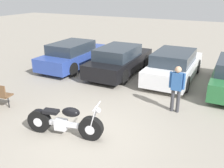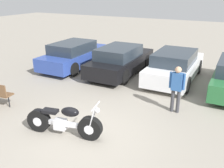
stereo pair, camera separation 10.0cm
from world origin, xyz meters
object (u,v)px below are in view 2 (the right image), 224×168
Objects in this scene: motorcycle at (63,121)px; parked_car_blue at (75,55)px; parked_car_white at (175,66)px; person_standing at (177,86)px; parked_car_black at (120,60)px.

parked_car_blue is (-3.61, 5.70, 0.23)m from motorcycle.
parked_car_white reaches higher than motorcycle.
motorcycle is at bearing -104.82° from parked_car_white.
person_standing reaches higher than motorcycle.
parked_car_blue is 1.00× the size of parked_car_black.
parked_car_blue is 1.00× the size of parked_car_white.
parked_car_blue is 2.62m from parked_car_black.
parked_car_blue and parked_car_black have the same top height.
parked_car_blue is at bearing -175.55° from parked_car_white.
parked_car_black is 2.63m from parked_car_white.
parked_car_white is at bearing 104.62° from person_standing.
motorcycle is 3.82m from person_standing.
motorcycle is at bearing -57.67° from parked_car_blue.
motorcycle is 0.50× the size of parked_car_black.
person_standing is (3.45, -2.94, 0.29)m from parked_car_black.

